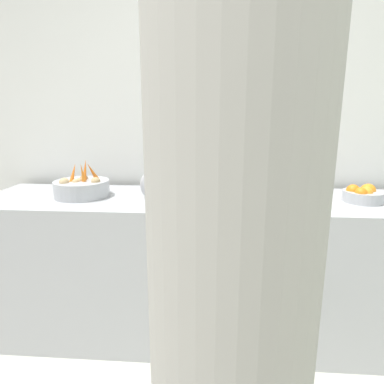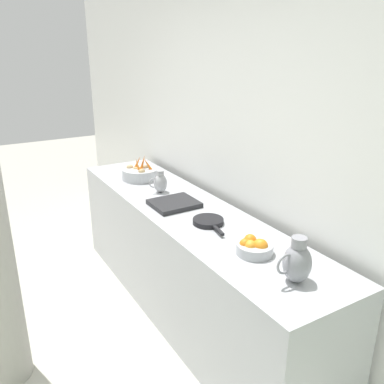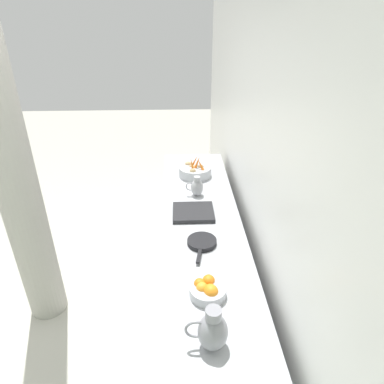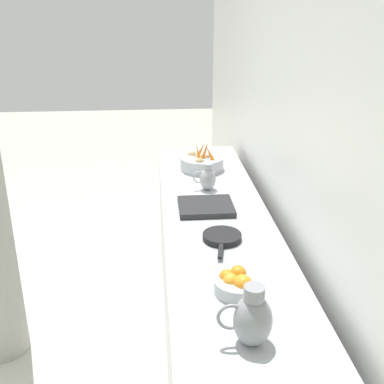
{
  "view_description": "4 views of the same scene",
  "coord_description": "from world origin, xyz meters",
  "px_view_note": "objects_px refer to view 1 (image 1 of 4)",
  "views": [
    {
      "loc": [
        0.42,
        -0.22,
        1.4
      ],
      "look_at": [
        -1.32,
        -0.35,
        0.98
      ],
      "focal_mm": 31.21,
      "sensor_mm": 36.0,
      "label": 1
    },
    {
      "loc": [
        -0.08,
        2.28,
        2.06
      ],
      "look_at": [
        -1.49,
        -0.08,
        1.07
      ],
      "focal_mm": 38.37,
      "sensor_mm": 36.0,
      "label": 2
    },
    {
      "loc": [
        -1.35,
        2.08,
        2.37
      ],
      "look_at": [
        -1.45,
        -0.36,
        1.07
      ],
      "focal_mm": 31.36,
      "sensor_mm": 36.0,
      "label": 3
    },
    {
      "loc": [
        -1.15,
        2.43,
        2.13
      ],
      "look_at": [
        -1.37,
        -0.31,
        1.01
      ],
      "focal_mm": 44.89,
      "sensor_mm": 36.0,
      "label": 4
    }
  ],
  "objects_px": {
    "skillet_on_counter": "(275,197)",
    "metal_pitcher_short": "(149,184)",
    "vegetable_colander": "(82,188)",
    "support_column": "(240,45)",
    "orange_bowl": "(363,194)"
  },
  "relations": [
    {
      "from": "orange_bowl",
      "to": "support_column",
      "type": "distance_m",
      "value": 1.68
    },
    {
      "from": "orange_bowl",
      "to": "support_column",
      "type": "height_order",
      "value": "support_column"
    },
    {
      "from": "orange_bowl",
      "to": "skillet_on_counter",
      "type": "xyz_separation_m",
      "value": [
        0.0,
        -0.5,
        -0.03
      ]
    },
    {
      "from": "vegetable_colander",
      "to": "skillet_on_counter",
      "type": "distance_m",
      "value": 1.16
    },
    {
      "from": "vegetable_colander",
      "to": "orange_bowl",
      "type": "height_order",
      "value": "vegetable_colander"
    },
    {
      "from": "orange_bowl",
      "to": "skillet_on_counter",
      "type": "distance_m",
      "value": 0.5
    },
    {
      "from": "metal_pitcher_short",
      "to": "support_column",
      "type": "height_order",
      "value": "support_column"
    },
    {
      "from": "orange_bowl",
      "to": "vegetable_colander",
      "type": "bearing_deg",
      "value": -90.24
    },
    {
      "from": "metal_pitcher_short",
      "to": "skillet_on_counter",
      "type": "bearing_deg",
      "value": 89.71
    },
    {
      "from": "vegetable_colander",
      "to": "skillet_on_counter",
      "type": "relative_size",
      "value": 0.94
    },
    {
      "from": "skillet_on_counter",
      "to": "metal_pitcher_short",
      "type": "bearing_deg",
      "value": -90.29
    },
    {
      "from": "vegetable_colander",
      "to": "support_column",
      "type": "height_order",
      "value": "support_column"
    },
    {
      "from": "vegetable_colander",
      "to": "orange_bowl",
      "type": "bearing_deg",
      "value": 89.76
    },
    {
      "from": "metal_pitcher_short",
      "to": "support_column",
      "type": "xyz_separation_m",
      "value": [
        1.37,
        0.43,
        0.52
      ]
    },
    {
      "from": "vegetable_colander",
      "to": "orange_bowl",
      "type": "xyz_separation_m",
      "value": [
        0.01,
        1.66,
        -0.01
      ]
    }
  ]
}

